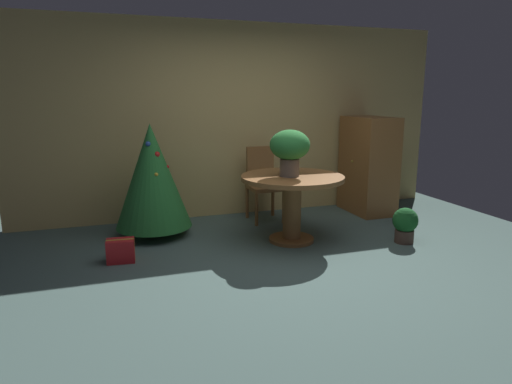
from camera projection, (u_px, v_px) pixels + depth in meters
The scene contains 9 objects.
ground_plane at pixel (300, 267), 4.42m from camera, with size 6.60×6.60×0.00m, color #4C6660.
back_wall_panel at pixel (237, 121), 6.18m from camera, with size 6.00×0.10×2.60m, color tan.
round_dining_table at pixel (292, 193), 5.08m from camera, with size 1.16×1.16×0.77m.
flower_vase at pixel (290, 148), 4.93m from camera, with size 0.44×0.44×0.52m.
wooden_chair_far at pixel (263, 180), 6.01m from camera, with size 0.42×0.45×0.97m.
holiday_tree at pixel (152, 176), 5.25m from camera, with size 0.89×0.89×1.33m.
gift_box_red at pixel (121, 251), 4.53m from camera, with size 0.29×0.20×0.23m.
wooden_cabinet at pixel (368, 165), 6.36m from camera, with size 0.53×0.82×1.35m.
potted_plant at pixel (405, 224), 5.10m from camera, with size 0.28×0.28×0.41m.
Camera 1 is at (-1.73, -3.81, 1.66)m, focal length 31.61 mm.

